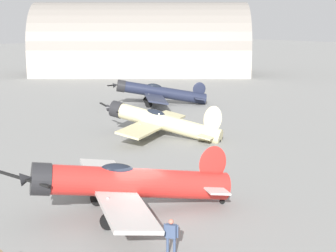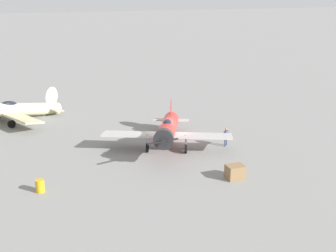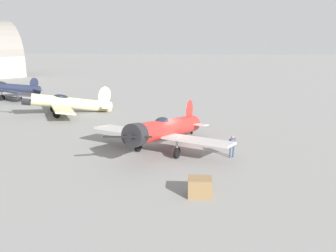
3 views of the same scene
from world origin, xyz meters
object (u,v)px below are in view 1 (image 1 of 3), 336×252
at_px(airplane_mid_apron, 161,122).
at_px(ground_crew_mechanic, 171,234).
at_px(airplane_foreground, 126,183).
at_px(airplane_far_line, 158,92).

bearing_deg(airplane_mid_apron, ground_crew_mechanic, 114.07).
bearing_deg(ground_crew_mechanic, airplane_foreground, 41.00).
xyz_separation_m(airplane_foreground, airplane_mid_apron, (-12.02, -12.61, -0.33)).
relative_size(airplane_mid_apron, ground_crew_mechanic, 6.66).
distance_m(airplane_foreground, ground_crew_mechanic, 5.17).
bearing_deg(airplane_far_line, airplane_foreground, 81.39).
xyz_separation_m(airplane_foreground, airplane_far_line, (-21.99, -25.82, -0.13)).
distance_m(airplane_mid_apron, ground_crew_mechanic, 22.01).
bearing_deg(airplane_far_line, airplane_mid_apron, 84.79).
height_order(airplane_foreground, ground_crew_mechanic, airplane_foreground).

